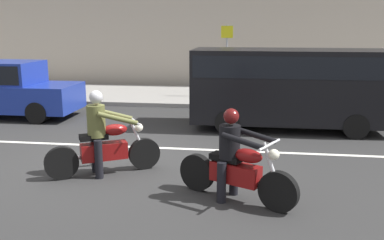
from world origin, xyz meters
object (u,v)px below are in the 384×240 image
(parked_sedan_cobalt_blue, at_px, (4,89))
(street_sign_post, at_px, (227,54))
(motorcycle_with_rider_black_leather, at_px, (235,163))
(motorcycle_with_rider_olive, at_px, (103,141))
(pedestrian_bystander, at_px, (274,73))
(parked_van_black, at_px, (289,83))

(parked_sedan_cobalt_blue, bearing_deg, street_sign_post, 30.61)
(motorcycle_with_rider_black_leather, relative_size, street_sign_post, 0.74)
(motorcycle_with_rider_olive, height_order, pedestrian_bystander, pedestrian_bystander)
(motorcycle_with_rider_black_leather, xyz_separation_m, parked_van_black, (1.24, 5.12, 0.64))
(parked_sedan_cobalt_blue, distance_m, parked_van_black, 8.58)
(motorcycle_with_rider_black_leather, distance_m, pedestrian_bystander, 9.26)
(motorcycle_with_rider_black_leather, relative_size, parked_sedan_cobalt_blue, 0.45)
(motorcycle_with_rider_olive, distance_m, parked_van_black, 5.69)
(parked_van_black, bearing_deg, street_sign_post, 114.25)
(motorcycle_with_rider_olive, distance_m, pedestrian_bystander, 9.03)
(pedestrian_bystander, bearing_deg, motorcycle_with_rider_olive, -113.47)
(pedestrian_bystander, bearing_deg, parked_sedan_cobalt_blue, -156.41)
(parked_van_black, bearing_deg, motorcycle_with_rider_olive, -131.82)
(motorcycle_with_rider_black_leather, height_order, parked_sedan_cobalt_blue, parked_sedan_cobalt_blue)
(parked_sedan_cobalt_blue, xyz_separation_m, street_sign_post, (6.62, 3.92, 0.87))
(street_sign_post, relative_size, pedestrian_bystander, 1.62)
(motorcycle_with_rider_olive, relative_size, parked_sedan_cobalt_blue, 0.45)
(motorcycle_with_rider_olive, bearing_deg, motorcycle_with_rider_black_leather, -19.69)
(parked_van_black, height_order, pedestrian_bystander, parked_van_black)
(street_sign_post, xyz_separation_m, pedestrian_bystander, (1.77, -0.25, -0.65))
(motorcycle_with_rider_black_leather, bearing_deg, parked_van_black, 76.35)
(motorcycle_with_rider_olive, height_order, parked_van_black, parked_van_black)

